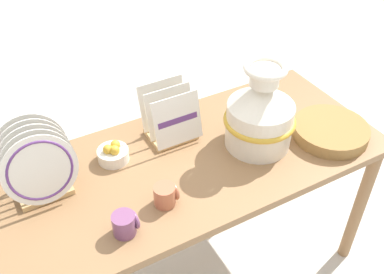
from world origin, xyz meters
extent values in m
plane|color=beige|center=(0.00, 0.00, 0.00)|extent=(14.00, 14.00, 0.00)
cube|color=olive|center=(0.00, 0.00, 0.73)|extent=(1.57, 0.69, 0.03)
cylinder|color=olive|center=(0.74, -0.30, 0.36)|extent=(0.06, 0.06, 0.71)
cylinder|color=olive|center=(-0.74, 0.30, 0.36)|extent=(0.06, 0.06, 0.71)
cylinder|color=olive|center=(0.74, 0.30, 0.36)|extent=(0.06, 0.06, 0.71)
cylinder|color=silver|center=(0.28, -0.05, 0.84)|extent=(0.27, 0.27, 0.19)
cone|color=silver|center=(0.28, -0.05, 0.99)|extent=(0.27, 0.27, 0.09)
cylinder|color=silver|center=(0.28, -0.05, 1.07)|extent=(0.11, 0.11, 0.07)
torus|color=silver|center=(0.28, -0.05, 1.10)|extent=(0.16, 0.16, 0.02)
torus|color=gold|center=(0.28, -0.05, 0.87)|extent=(0.29, 0.29, 0.02)
cube|color=tan|center=(-0.56, 0.11, 0.76)|extent=(0.19, 0.15, 0.02)
cylinder|color=tan|center=(-0.62, 0.17, 0.81)|extent=(0.01, 0.01, 0.08)
cylinder|color=tan|center=(-0.49, 0.17, 0.81)|extent=(0.01, 0.01, 0.08)
cylinder|color=white|center=(-0.56, 0.05, 0.90)|extent=(0.26, 0.07, 0.25)
torus|color=#5B3375|center=(-0.56, 0.04, 0.90)|extent=(0.22, 0.06, 0.22)
cylinder|color=white|center=(-0.56, 0.08, 0.90)|extent=(0.26, 0.07, 0.25)
cylinder|color=white|center=(-0.56, 0.11, 0.90)|extent=(0.26, 0.07, 0.25)
cylinder|color=white|center=(-0.56, 0.15, 0.90)|extent=(0.26, 0.07, 0.25)
cylinder|color=white|center=(-0.56, 0.18, 0.90)|extent=(0.26, 0.07, 0.25)
cube|color=tan|center=(-0.01, 0.17, 0.76)|extent=(0.19, 0.15, 0.02)
cylinder|color=tan|center=(-0.07, 0.23, 0.81)|extent=(0.01, 0.01, 0.08)
cylinder|color=tan|center=(0.06, 0.23, 0.81)|extent=(0.01, 0.01, 0.08)
cube|color=white|center=(-0.01, 0.10, 0.87)|extent=(0.20, 0.06, 0.20)
cube|color=white|center=(-0.01, 0.17, 0.87)|extent=(0.20, 0.06, 0.20)
cube|color=white|center=(-0.01, 0.23, 0.87)|extent=(0.20, 0.06, 0.20)
cube|color=#5B3375|center=(-0.01, 0.10, 0.87)|extent=(0.17, 0.01, 0.02)
cylinder|color=olive|center=(0.58, -0.16, 0.75)|extent=(0.31, 0.31, 0.01)
cylinder|color=olive|center=(0.58, -0.16, 0.76)|extent=(0.31, 0.31, 0.01)
cylinder|color=olive|center=(0.58, -0.16, 0.77)|extent=(0.31, 0.31, 0.01)
cylinder|color=olive|center=(0.58, -0.16, 0.78)|extent=(0.31, 0.31, 0.01)
cylinder|color=olive|center=(0.58, -0.16, 0.79)|extent=(0.31, 0.31, 0.01)
cylinder|color=olive|center=(0.58, -0.16, 0.80)|extent=(0.31, 0.31, 0.01)
cylinder|color=#B76647|center=(-0.20, -0.16, 0.79)|extent=(0.08, 0.08, 0.08)
torus|color=#B76647|center=(-0.16, -0.16, 0.79)|extent=(0.01, 0.07, 0.07)
cylinder|color=#7A4770|center=(-0.37, -0.21, 0.79)|extent=(0.08, 0.08, 0.08)
torus|color=#7A4770|center=(-0.33, -0.21, 0.79)|extent=(0.01, 0.07, 0.07)
cylinder|color=white|center=(-0.27, 0.14, 0.77)|extent=(0.12, 0.12, 0.05)
sphere|color=gold|center=(-0.29, 0.14, 0.81)|extent=(0.04, 0.04, 0.04)
sphere|color=gold|center=(-0.26, 0.16, 0.81)|extent=(0.04, 0.04, 0.04)
sphere|color=gold|center=(-0.27, 0.13, 0.81)|extent=(0.04, 0.04, 0.04)
camera|label=1|loc=(-0.64, -1.16, 1.95)|focal=42.00mm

